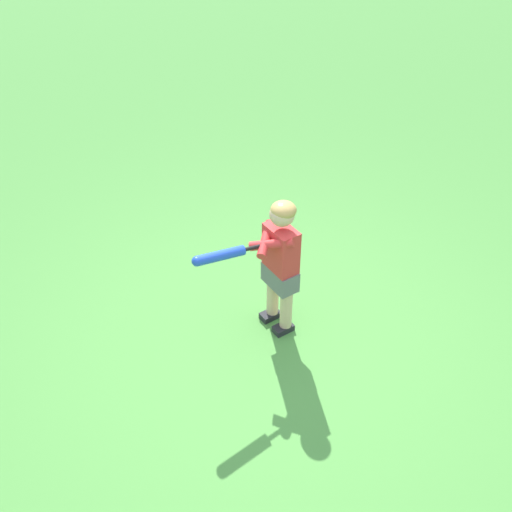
% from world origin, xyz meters
% --- Properties ---
extents(ground_plane, '(40.00, 40.00, 0.00)m').
position_xyz_m(ground_plane, '(0.00, 0.00, 0.00)').
color(ground_plane, '#519942').
extents(child_batter, '(0.77, 0.33, 1.08)m').
position_xyz_m(child_batter, '(0.18, 0.13, 0.65)').
color(child_batter, '#232328').
rests_on(child_batter, ground).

